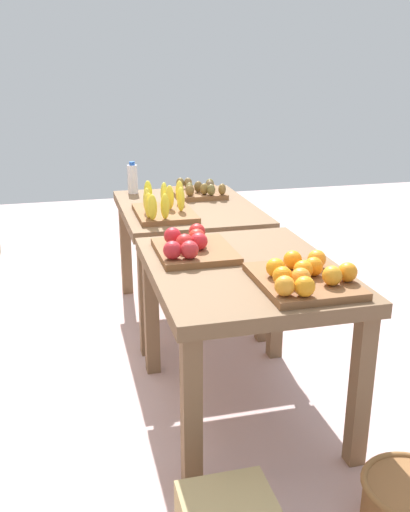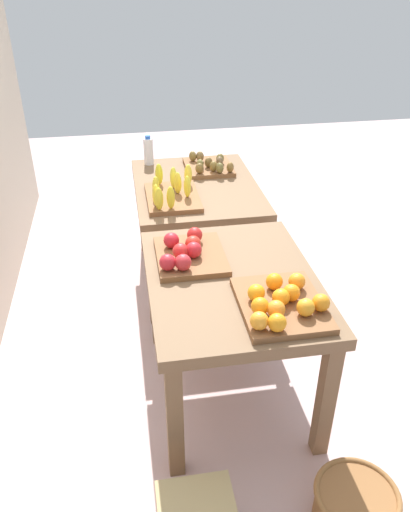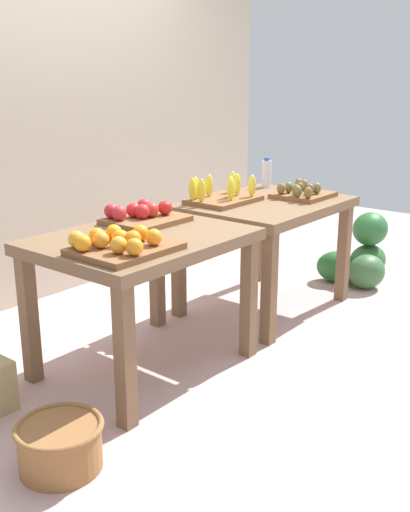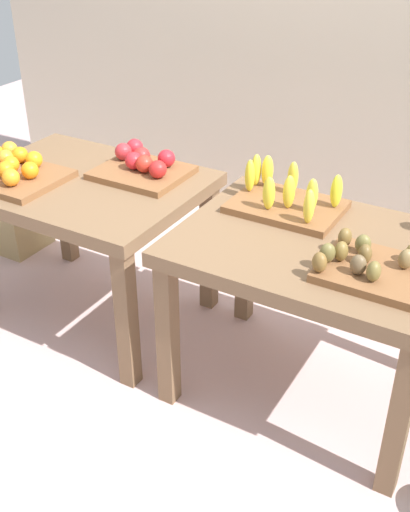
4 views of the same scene
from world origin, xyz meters
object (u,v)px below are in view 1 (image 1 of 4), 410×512
object	(u,v)px
display_table_right	(188,222)
water_bottle	(133,179)
kiwi_bin	(199,191)
wicker_basket	(410,505)
display_table_left	(243,288)
apple_bin	(191,246)
banana_crate	(164,208)
watermelon_pile	(194,241)
orange_bin	(304,276)

from	to	relation	value
display_table_right	water_bottle	xyz separation A→B (m)	(0.43, 0.28, 0.20)
kiwi_bin	wicker_basket	size ratio (longest dim) A/B	1.06
display_table_left	apple_bin	xyz separation A→B (m)	(0.20, 0.19, 0.15)
apple_bin	banana_crate	bearing A→B (deg)	-0.12
watermelon_pile	wicker_basket	size ratio (longest dim) A/B	1.77
banana_crate	wicker_basket	xyz separation A→B (m)	(-1.74, -0.53, -0.67)
apple_bin	kiwi_bin	world-z (taller)	apple_bin
kiwi_bin	water_bottle	xyz separation A→B (m)	(0.19, 0.40, 0.06)
display_table_right	banana_crate	bearing A→B (deg)	138.90
display_table_left	apple_bin	bearing A→B (deg)	43.56
wicker_basket	banana_crate	bearing A→B (deg)	17.10
banana_crate	kiwi_bin	xyz separation A→B (m)	(0.45, -0.31, -0.01)
display_table_left	display_table_right	bearing A→B (deg)	0.00
apple_bin	banana_crate	distance (m)	0.71
water_bottle	wicker_basket	size ratio (longest dim) A/B	0.60
apple_bin	watermelon_pile	size ratio (longest dim) A/B	0.65
orange_bin	display_table_left	bearing A→B (deg)	28.04
watermelon_pile	orange_bin	bearing A→B (deg)	177.38
orange_bin	watermelon_pile	size ratio (longest dim) A/B	0.72
kiwi_bin	watermelon_pile	xyz separation A→B (m)	(0.70, -0.13, -0.57)
orange_bin	banana_crate	world-z (taller)	banana_crate
kiwi_bin	display_table_right	bearing A→B (deg)	151.45
display_table_left	orange_bin	size ratio (longest dim) A/B	2.32
orange_bin	water_bottle	xyz separation A→B (m)	(1.83, 0.43, 0.06)
kiwi_bin	water_bottle	distance (m)	0.45
display_table_left	display_table_right	xyz separation A→B (m)	(1.12, 0.00, 0.00)
display_table_left	apple_bin	world-z (taller)	apple_bin
banana_crate	watermelon_pile	bearing A→B (deg)	-21.14
apple_bin	kiwi_bin	xyz separation A→B (m)	(1.16, -0.31, -0.01)
orange_bin	apple_bin	distance (m)	0.59
banana_crate	display_table_right	bearing A→B (deg)	-41.10
apple_bin	water_bottle	bearing A→B (deg)	3.83
banana_crate	orange_bin	bearing A→B (deg)	-164.23
display_table_right	apple_bin	world-z (taller)	apple_bin
orange_bin	watermelon_pile	bearing A→B (deg)	-2.62
display_table_left	water_bottle	bearing A→B (deg)	10.16
display_table_right	watermelon_pile	size ratio (longest dim) A/B	1.68
kiwi_bin	watermelon_pile	size ratio (longest dim) A/B	0.60
kiwi_bin	watermelon_pile	bearing A→B (deg)	-10.60
display_table_right	orange_bin	distance (m)	1.42
banana_crate	watermelon_pile	xyz separation A→B (m)	(1.15, -0.44, -0.58)
apple_bin	watermelon_pile	world-z (taller)	apple_bin
display_table_left	wicker_basket	world-z (taller)	display_table_left
apple_bin	kiwi_bin	size ratio (longest dim) A/B	1.08
kiwi_bin	wicker_basket	xyz separation A→B (m)	(-2.19, -0.22, -0.65)
orange_bin	watermelon_pile	world-z (taller)	orange_bin
display_table_left	wicker_basket	distance (m)	1.04
orange_bin	kiwi_bin	world-z (taller)	orange_bin
display_table_right	orange_bin	world-z (taller)	orange_bin
banana_crate	wicker_basket	distance (m)	1.94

